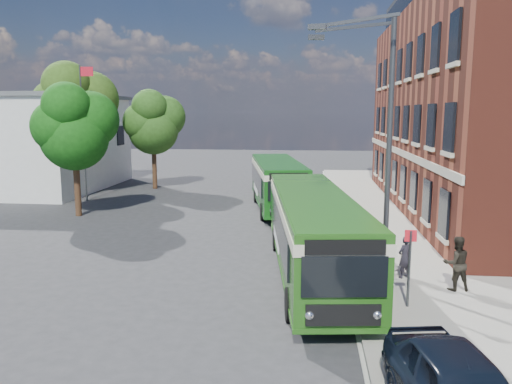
# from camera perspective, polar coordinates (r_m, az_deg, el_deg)

# --- Properties ---
(ground) EXTENTS (120.00, 120.00, 0.00)m
(ground) POSITION_cam_1_polar(r_m,az_deg,el_deg) (20.09, -1.48, -8.19)
(ground) COLOR #2C2C2F
(ground) RESTS_ON ground
(pavement) EXTENTS (6.00, 48.00, 0.15)m
(pavement) POSITION_cam_1_polar(r_m,az_deg,el_deg) (28.00, 15.16, -3.37)
(pavement) COLOR #99968B
(pavement) RESTS_ON ground
(kerb_line) EXTENTS (0.12, 48.00, 0.01)m
(kerb_line) POSITION_cam_1_polar(r_m,az_deg,el_deg) (27.69, 8.90, -3.45)
(kerb_line) COLOR beige
(kerb_line) RESTS_ON ground
(brick_office) EXTENTS (12.10, 26.00, 14.20)m
(brick_office) POSITION_cam_1_polar(r_m,az_deg,el_deg) (33.05, 26.82, 9.88)
(brick_office) COLOR maroon
(brick_office) RESTS_ON ground
(white_building) EXTENTS (9.40, 13.40, 7.30)m
(white_building) POSITION_cam_1_polar(r_m,az_deg,el_deg) (42.41, -22.95, 5.28)
(white_building) COLOR silver
(white_building) RESTS_ON ground
(flagpole) EXTENTS (0.95, 0.10, 9.00)m
(flagpole) POSITION_cam_1_polar(r_m,az_deg,el_deg) (35.38, -19.10, 6.94)
(flagpole) COLOR #393C3F
(flagpole) RESTS_ON ground
(street_lamp) EXTENTS (2.96, 2.38, 9.00)m
(street_lamp) POSITION_cam_1_polar(r_m,az_deg,el_deg) (17.20, 13.77, 4.90)
(street_lamp) COLOR #393C3F
(street_lamp) RESTS_ON ground
(bus_stop_sign) EXTENTS (0.35, 0.08, 2.52)m
(bus_stop_sign) POSITION_cam_1_polar(r_m,az_deg,el_deg) (15.76, 17.13, -7.78)
(bus_stop_sign) COLOR #393C3F
(bus_stop_sign) RESTS_ON ground
(bus_front) EXTENTS (4.03, 12.45, 3.02)m
(bus_front) POSITION_cam_1_polar(r_m,az_deg,el_deg) (18.51, 6.52, -3.88)
(bus_front) COLOR #215415
(bus_front) RESTS_ON ground
(bus_rear) EXTENTS (4.33, 10.76, 3.02)m
(bus_rear) POSITION_cam_1_polar(r_m,az_deg,el_deg) (30.90, 2.47, 1.40)
(bus_rear) COLOR #124C14
(bus_rear) RESTS_ON ground
(pedestrian_a) EXTENTS (0.66, 0.63, 1.51)m
(pedestrian_a) POSITION_cam_1_polar(r_m,az_deg,el_deg) (18.54, 16.59, -7.15)
(pedestrian_a) COLOR black
(pedestrian_a) RESTS_ON pavement
(pedestrian_b) EXTENTS (0.98, 0.82, 1.82)m
(pedestrian_b) POSITION_cam_1_polar(r_m,az_deg,el_deg) (17.84, 21.92, -7.57)
(pedestrian_b) COLOR black
(pedestrian_b) RESTS_ON pavement
(tree_left) EXTENTS (4.52, 4.30, 7.63)m
(tree_left) POSITION_cam_1_polar(r_m,az_deg,el_deg) (30.27, -20.04, 7.06)
(tree_left) COLOR #372314
(tree_left) RESTS_ON ground
(tree_mid) EXTENTS (5.61, 5.33, 9.47)m
(tree_mid) POSITION_cam_1_polar(r_m,az_deg,el_deg) (38.16, -20.04, 9.25)
(tree_mid) COLOR #372314
(tree_mid) RESTS_ON ground
(tree_right) EXTENTS (4.56, 4.33, 7.70)m
(tree_right) POSITION_cam_1_polar(r_m,az_deg,el_deg) (39.75, -11.63, 7.85)
(tree_right) COLOR #372314
(tree_right) RESTS_ON ground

